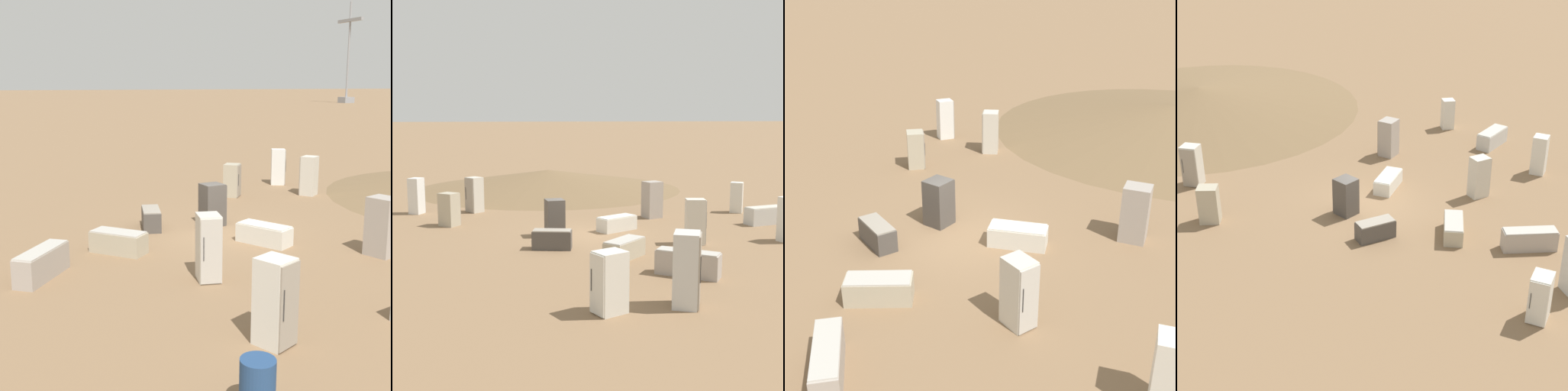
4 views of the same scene
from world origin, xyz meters
The scene contains 16 objects.
ground_plane centered at (0.00, 0.00, 0.00)m, with size 1000.00×1000.00×0.00m, color #846647.
dirt_mound centered at (1.14, 14.82, 0.63)m, with size 17.52×17.52×1.26m.
discarded_fridge_1 centered at (-3.92, 6.66, 0.89)m, with size 0.95×0.96×1.77m.
discarded_fridge_2 centered at (0.82, -3.76, 0.33)m, with size 1.72×1.61×0.66m.
discarded_fridge_3 centered at (-1.08, -8.70, 0.78)m, with size 0.94×0.83×1.56m.
discarded_fridge_4 centered at (4.31, 3.18, 0.87)m, with size 0.93×0.92×1.74m.
discarded_fridge_5 centered at (-1.37, -1.90, 0.35)m, with size 1.53×0.98×0.71m.
discarded_fridge_6 centered at (8.75, 0.53, 0.39)m, with size 1.95×1.00×0.79m.
discarded_fridge_7 centered at (4.04, -2.36, 0.86)m, with size 0.86×0.73×1.73m.
discarded_fridge_8 centered at (-5.10, 3.36, 0.73)m, with size 0.99×0.98×1.47m.
discarded_fridge_9 centered at (0.95, -8.70, 0.97)m, with size 0.94×0.98×1.93m.
discarded_fridge_10 centered at (1.84, 0.69, 0.31)m, with size 1.85×1.39×0.62m.
discarded_fridge_11 centered at (-6.74, 6.88, 0.89)m, with size 0.82×0.87×1.78m.
discarded_fridge_12 centered at (-0.91, 0.25, 0.75)m, with size 0.75×0.83×1.50m.
discarded_fridge_13 centered at (8.95, 3.56, 0.77)m, with size 0.82×0.82×1.53m.
discarded_fridge_14 centered at (2.08, -6.20, 0.39)m, with size 1.86×1.67×0.78m.
Camera 2 is at (-4.52, -21.10, 4.80)m, focal length 50.00 mm.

